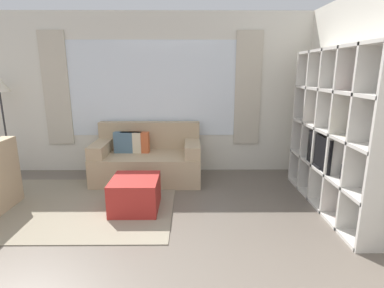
# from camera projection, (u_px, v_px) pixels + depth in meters

# --- Properties ---
(wall_back) EXTENTS (6.50, 0.11, 2.70)m
(wall_back) POSITION_uv_depth(u_px,v_px,m) (153.00, 94.00, 5.15)
(wall_back) COLOR silver
(wall_back) RESTS_ON ground_plane
(wall_right) EXTENTS (0.07, 4.52, 2.70)m
(wall_right) POSITION_uv_depth(u_px,v_px,m) (363.00, 106.00, 3.53)
(wall_right) COLOR silver
(wall_right) RESTS_ON ground_plane
(area_rug) EXTENTS (2.62, 1.91, 0.01)m
(area_rug) POSITION_uv_depth(u_px,v_px,m) (75.00, 205.00, 4.00)
(area_rug) COLOR gray
(area_rug) RESTS_ON ground_plane
(shelving_unit) EXTENTS (0.38, 2.10, 2.03)m
(shelving_unit) POSITION_uv_depth(u_px,v_px,m) (338.00, 133.00, 3.73)
(shelving_unit) COLOR #515660
(shelving_unit) RESTS_ON ground_plane
(couch_main) EXTENTS (1.70, 0.90, 0.91)m
(couch_main) POSITION_uv_depth(u_px,v_px,m) (147.00, 159.00, 4.92)
(couch_main) COLOR tan
(couch_main) RESTS_ON ground_plane
(ottoman) EXTENTS (0.59, 0.63, 0.42)m
(ottoman) POSITION_uv_depth(u_px,v_px,m) (135.00, 194.00, 3.85)
(ottoman) COLOR #A82823
(ottoman) RESTS_ON ground_plane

